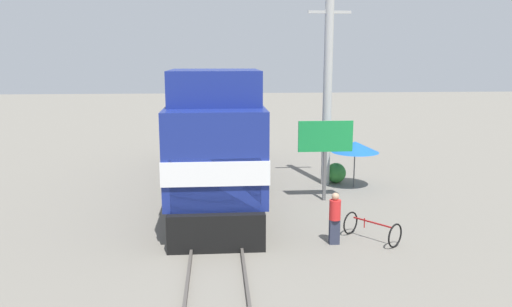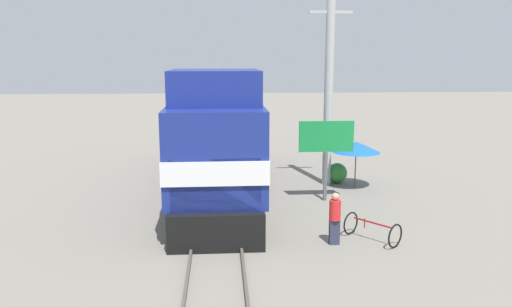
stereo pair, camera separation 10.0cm
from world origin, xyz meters
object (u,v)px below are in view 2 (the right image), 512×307
Objects in this scene: locomotive at (217,139)px; vendor_umbrella at (356,147)px; person_bystander at (335,217)px; bicycle at (372,229)px; utility_pole at (329,87)px; billboard_sign at (326,141)px.

vendor_umbrella is at bearing -1.68° from locomotive.
person_bystander is (3.51, -6.63, -1.31)m from locomotive.
vendor_umbrella is at bearing 69.78° from person_bystander.
locomotive is 5.90m from vendor_umbrella.
bicycle is at bearing -100.60° from vendor_umbrella.
person_bystander reaches higher than bicycle.
person_bystander is (-1.27, -7.10, -3.38)m from utility_pole.
utility_pole is at bearing 79.85° from person_bystander.
billboard_sign is (4.19, -2.02, 0.17)m from locomotive.
billboard_sign is at bearing -103.26° from utility_pole.
locomotive is 7.52× the size of vendor_umbrella.
billboard_sign is (-0.59, -2.49, -1.89)m from utility_pole.
bicycle is at bearing -83.31° from billboard_sign.
utility_pole is at bearing 76.74° from billboard_sign.
person_bystander is at bearing -62.11° from locomotive.
vendor_umbrella is at bearing -139.94° from bicycle.
utility_pole is at bearing 5.63° from locomotive.
vendor_umbrella is at bearing 47.45° from billboard_sign.
billboard_sign reaches higher than bicycle.
billboard_sign reaches higher than person_bystander.
locomotive is 8.18m from bicycle.
utility_pole is at bearing 149.79° from vendor_umbrella.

